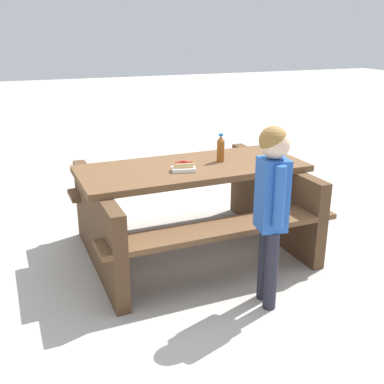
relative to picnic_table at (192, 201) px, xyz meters
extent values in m
plane|color=#B7B2A8|center=(0.00, 0.00, -0.44)|extent=(30.00, 30.00, 0.00)
cube|color=brown|center=(0.00, 0.00, 0.28)|extent=(1.81, 0.79, 0.05)
cube|color=brown|center=(-0.01, 0.56, -0.01)|extent=(1.80, 0.31, 0.04)
cube|color=brown|center=(0.01, -0.56, -0.01)|extent=(1.80, 0.31, 0.04)
cube|color=#4D3520|center=(0.78, 0.01, -0.09)|extent=(0.13, 1.40, 0.70)
cube|color=#4D3520|center=(-0.78, -0.01, -0.09)|extent=(0.13, 1.40, 0.70)
cylinder|color=brown|center=(-0.26, -0.02, 0.39)|extent=(0.06, 0.06, 0.17)
cone|color=brown|center=(-0.26, -0.02, 0.50)|extent=(0.06, 0.06, 0.04)
cylinder|color=blue|center=(-0.26, -0.02, 0.53)|extent=(0.03, 0.03, 0.02)
cube|color=white|center=(0.12, 0.12, 0.32)|extent=(0.20, 0.15, 0.03)
cube|color=#D8B272|center=(0.12, 0.12, 0.35)|extent=(0.16, 0.09, 0.04)
cylinder|color=maroon|center=(0.12, 0.12, 0.37)|extent=(0.14, 0.06, 0.03)
ellipsoid|color=maroon|center=(0.12, 0.12, 0.38)|extent=(0.07, 0.04, 0.01)
cylinder|color=#262633|center=(-0.18, 0.87, -0.17)|extent=(0.09, 0.09, 0.56)
cylinder|color=#262633|center=(-0.16, 0.99, -0.17)|extent=(0.09, 0.09, 0.56)
cube|color=#2659B2|center=(-0.17, 0.93, 0.35)|extent=(0.20, 0.21, 0.47)
cylinder|color=#2659B2|center=(-0.19, 0.81, 0.37)|extent=(0.07, 0.07, 0.40)
cylinder|color=#2659B2|center=(-0.15, 1.04, 0.37)|extent=(0.07, 0.07, 0.40)
sphere|color=beige|center=(-0.17, 0.93, 0.67)|extent=(0.19, 0.19, 0.19)
sphere|color=olive|center=(-0.16, 0.92, 0.70)|extent=(0.18, 0.18, 0.18)
camera|label=1|loc=(1.32, 3.28, 1.33)|focal=43.07mm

